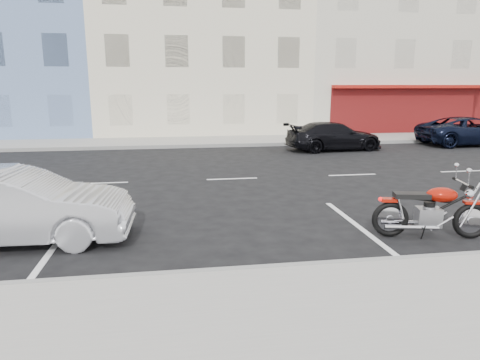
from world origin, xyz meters
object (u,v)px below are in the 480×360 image
object	(u,v)px
fire_hydrant	(462,129)
motorcycle	(474,213)
suv_far	(470,131)
car_far	(334,136)
sedan_silver	(14,207)

from	to	relation	value
fire_hydrant	motorcycle	distance (m)	17.69
suv_far	car_far	size ratio (longest dim) A/B	1.13
fire_hydrant	car_far	size ratio (longest dim) A/B	0.16
car_far	sedan_silver	bearing A→B (deg)	129.23
sedan_silver	car_far	distance (m)	14.37
sedan_silver	suv_far	distance (m)	20.40
motorcycle	suv_far	world-z (taller)	suv_far
sedan_silver	suv_far	size ratio (longest dim) A/B	0.85
motorcycle	sedan_silver	size ratio (longest dim) A/B	0.52
fire_hydrant	suv_far	xyz separation A→B (m)	(-1.44, -2.58, 0.16)
suv_far	fire_hydrant	bearing A→B (deg)	-28.87
motorcycle	sedan_silver	world-z (taller)	sedan_silver
car_far	suv_far	bearing A→B (deg)	-91.40
fire_hydrant	motorcycle	xyz separation A→B (m)	(-10.14, -14.49, -0.02)
motorcycle	suv_far	size ratio (longest dim) A/B	0.45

